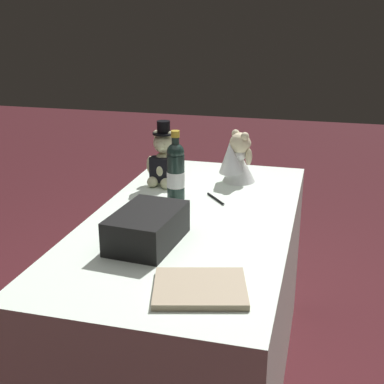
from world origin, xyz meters
name	(u,v)px	position (x,y,z in m)	size (l,w,h in m)	color
reception_table	(192,307)	(0.00, 0.00, 0.40)	(1.51, 0.76, 0.79)	white
teddy_bear_groom	(163,161)	(-0.34, -0.22, 0.91)	(0.15, 0.16, 0.29)	beige
teddy_bear_bride	(237,159)	(-0.47, 0.09, 0.90)	(0.20, 0.20, 0.24)	white
champagne_bottle	(176,170)	(-0.18, -0.12, 0.92)	(0.08, 0.08, 0.29)	#1D302B
signing_pen	(216,199)	(-0.20, 0.05, 0.80)	(0.12, 0.10, 0.01)	black
gift_case_black	(147,227)	(0.27, -0.08, 0.85)	(0.32, 0.22, 0.11)	black
guestbook	(200,288)	(0.53, 0.16, 0.80)	(0.21, 0.26, 0.02)	tan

